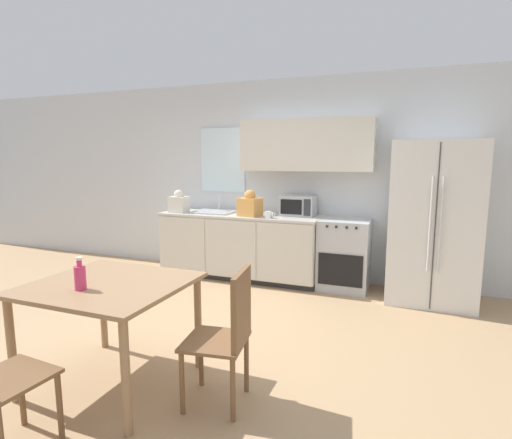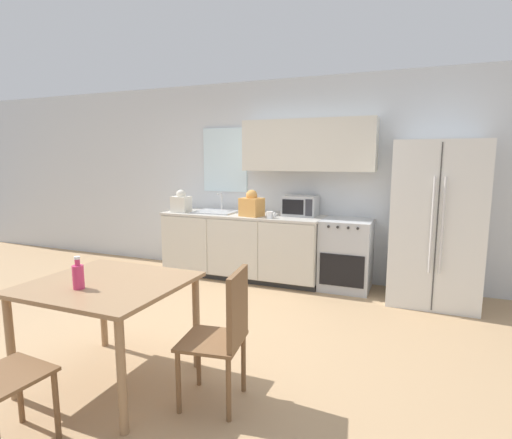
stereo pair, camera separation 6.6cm
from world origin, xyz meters
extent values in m
plane|color=tan|center=(0.00, 0.00, 0.00)|extent=(12.00, 12.00, 0.00)
cube|color=silver|center=(0.00, 2.29, 1.35)|extent=(12.00, 0.06, 2.70)
cube|color=silver|center=(-0.72, 2.25, 1.62)|extent=(0.69, 0.04, 0.91)
cube|color=beige|center=(0.55, 2.10, 1.81)|extent=(1.73, 0.32, 0.66)
cube|color=#333333|center=(-0.32, 1.96, 0.04)|extent=(2.21, 0.60, 0.08)
cube|color=beige|center=(-0.32, 1.93, 0.47)|extent=(2.21, 0.66, 0.78)
cube|color=beige|center=(-1.05, 1.60, 0.47)|extent=(0.72, 0.01, 0.76)
cube|color=beige|center=(-0.32, 1.60, 0.47)|extent=(0.72, 0.01, 0.76)
cube|color=beige|center=(0.42, 1.60, 0.47)|extent=(0.72, 0.01, 0.76)
cube|color=beige|center=(-0.32, 1.93, 0.87)|extent=(2.23, 0.68, 0.03)
cube|color=#B7BABC|center=(1.10, 1.97, 0.44)|extent=(0.61, 0.58, 0.89)
cube|color=black|center=(1.10, 1.67, 0.31)|extent=(0.53, 0.01, 0.39)
cylinder|color=#262626|center=(0.93, 1.67, 0.84)|extent=(0.03, 0.02, 0.03)
cylinder|color=#262626|center=(1.04, 1.67, 0.84)|extent=(0.03, 0.02, 0.03)
cylinder|color=#262626|center=(1.17, 1.67, 0.84)|extent=(0.03, 0.02, 0.03)
cylinder|color=#262626|center=(1.28, 1.67, 0.84)|extent=(0.03, 0.02, 0.03)
cube|color=silver|center=(2.11, 1.88, 0.92)|extent=(0.95, 0.77, 1.84)
cube|color=#3F3F3F|center=(2.11, 1.49, 0.92)|extent=(0.01, 0.01, 1.78)
cylinder|color=silver|center=(2.06, 1.46, 0.96)|extent=(0.02, 0.02, 1.01)
cylinder|color=silver|center=(2.16, 1.46, 0.96)|extent=(0.02, 0.02, 1.01)
cube|color=#B7BABC|center=(-0.72, 1.93, 0.90)|extent=(0.58, 0.45, 0.02)
cylinder|color=silver|center=(-0.72, 2.12, 1.03)|extent=(0.02, 0.02, 0.25)
cylinder|color=silver|center=(-0.72, 2.05, 1.15)|extent=(0.02, 0.14, 0.02)
cube|color=#B7BABC|center=(0.47, 2.07, 1.02)|extent=(0.44, 0.32, 0.27)
cube|color=black|center=(0.41, 1.90, 1.02)|extent=(0.28, 0.01, 0.19)
cube|color=#2D2D33|center=(0.63, 1.90, 1.02)|extent=(0.09, 0.01, 0.21)
cylinder|color=white|center=(0.17, 1.70, 0.93)|extent=(0.09, 0.09, 0.09)
torus|color=white|center=(0.24, 1.70, 0.94)|extent=(0.02, 0.07, 0.07)
cube|color=#DB994C|center=(-0.11, 1.79, 1.01)|extent=(0.31, 0.28, 0.24)
sphere|color=#DB994C|center=(-0.11, 1.79, 1.16)|extent=(0.18, 0.18, 0.15)
cube|color=silver|center=(-1.20, 1.79, 1.00)|extent=(0.24, 0.21, 0.22)
sphere|color=silver|center=(-1.20, 1.79, 1.14)|extent=(0.13, 0.13, 0.13)
cube|color=#997551|center=(-0.12, -0.86, 0.75)|extent=(1.06, 0.97, 0.03)
cylinder|color=#997551|center=(-0.59, -1.29, 0.37)|extent=(0.06, 0.06, 0.74)
cylinder|color=#997551|center=(0.35, -1.29, 0.37)|extent=(0.06, 0.06, 0.74)
cylinder|color=#997551|center=(-0.59, -0.43, 0.37)|extent=(0.06, 0.06, 0.74)
cylinder|color=#997551|center=(0.35, -0.43, 0.37)|extent=(0.06, 0.06, 0.74)
cube|color=brown|center=(-0.17, -1.63, 0.44)|extent=(0.43, 0.43, 0.02)
cylinder|color=brown|center=(-0.32, -1.44, 0.21)|extent=(0.03, 0.03, 0.43)
cylinder|color=brown|center=(0.02, -1.47, 0.21)|extent=(0.03, 0.03, 0.43)
cube|color=brown|center=(0.69, -0.80, 0.44)|extent=(0.45, 0.45, 0.02)
cube|color=brown|center=(0.87, -0.78, 0.69)|extent=(0.09, 0.37, 0.48)
cylinder|color=brown|center=(0.54, -0.99, 0.21)|extent=(0.03, 0.03, 0.43)
cylinder|color=brown|center=(0.49, -0.66, 0.21)|extent=(0.03, 0.03, 0.43)
cylinder|color=brown|center=(0.88, -0.95, 0.21)|extent=(0.03, 0.03, 0.43)
cylinder|color=brown|center=(0.83, -0.61, 0.21)|extent=(0.03, 0.03, 0.43)
cylinder|color=#DB386B|center=(-0.19, -1.05, 0.85)|extent=(0.08, 0.08, 0.16)
cylinder|color=#DB386B|center=(-0.19, -1.05, 0.95)|extent=(0.03, 0.03, 0.04)
cylinder|color=white|center=(-0.19, -1.05, 0.98)|extent=(0.04, 0.04, 0.02)
camera|label=1|loc=(1.85, -3.03, 1.64)|focal=28.00mm
camera|label=2|loc=(1.91, -3.01, 1.64)|focal=28.00mm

